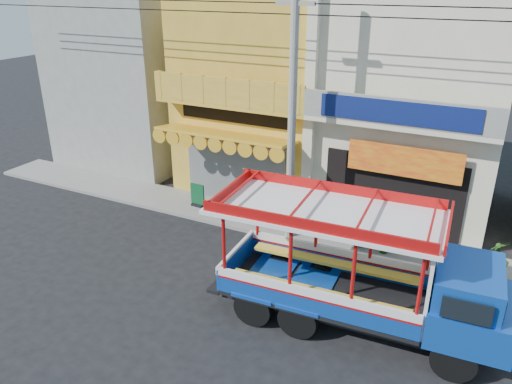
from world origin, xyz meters
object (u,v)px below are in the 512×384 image
utility_pole (297,94)px  potted_plant_b (384,239)px  green_sign (198,197)px  potted_plant_a (361,230)px  potted_plant_c (498,258)px  songthaew_truck (379,276)px

utility_pole → potted_plant_b: (3.00, 0.36, -4.45)m
green_sign → potted_plant_a: bearing=-1.1°
utility_pole → potted_plant_c: bearing=4.8°
potted_plant_a → potted_plant_b: potted_plant_a is taller
green_sign → potted_plant_c: bearing=-0.5°
potted_plant_a → potted_plant_c: potted_plant_c is taller
potted_plant_b → potted_plant_c: bearing=-138.1°
green_sign → potted_plant_a: potted_plant_a is taller
potted_plant_a → potted_plant_b: 0.82m
potted_plant_a → green_sign: bearing=122.6°
green_sign → potted_plant_c: size_ratio=0.80×
green_sign → potted_plant_c: (10.57, -0.10, 0.18)m
songthaew_truck → potted_plant_a: songthaew_truck is taller
songthaew_truck → potted_plant_a: bearing=110.6°
utility_pole → green_sign: (-4.25, 0.63, -4.53)m
potted_plant_b → potted_plant_c: potted_plant_c is taller
songthaew_truck → green_sign: size_ratio=8.13×
green_sign → utility_pole: bearing=-8.5°
utility_pole → potted_plant_b: utility_pole is taller
songthaew_truck → potted_plant_c: size_ratio=6.54×
songthaew_truck → potted_plant_c: bearing=57.1°
songthaew_truck → green_sign: bearing=152.5°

